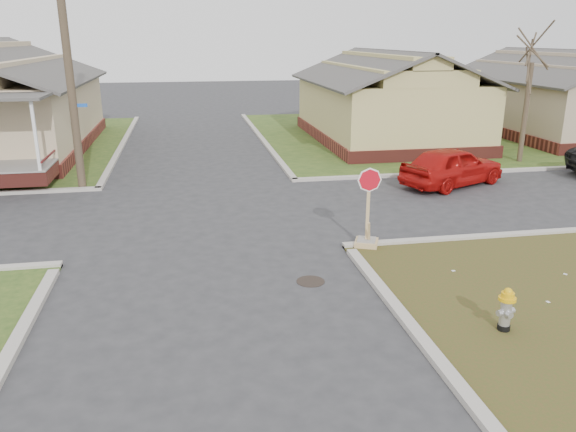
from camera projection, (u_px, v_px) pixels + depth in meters
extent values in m
plane|color=#2D2D30|center=(212.00, 280.00, 12.77)|extent=(120.00, 120.00, 0.00)
cube|color=#2C4719|center=(568.00, 129.00, 33.39)|extent=(37.00, 19.00, 0.05)
cylinder|color=black|center=(311.00, 281.00, 12.68)|extent=(0.64, 0.64, 0.01)
cube|color=maroon|center=(384.00, 135.00, 29.85)|extent=(7.20, 11.20, 0.60)
cube|color=tan|center=(386.00, 104.00, 29.36)|extent=(7.00, 11.00, 2.60)
cube|color=maroon|center=(554.00, 129.00, 31.56)|extent=(7.20, 11.20, 0.60)
cube|color=tan|center=(558.00, 101.00, 31.07)|extent=(7.00, 11.00, 2.60)
cylinder|color=#3E3124|center=(68.00, 61.00, 19.02)|extent=(0.28, 0.28, 9.00)
cylinder|color=#3E3124|center=(525.00, 113.00, 24.06)|extent=(0.22, 0.22, 4.20)
cylinder|color=black|center=(504.00, 327.00, 10.48)|extent=(0.23, 0.23, 0.11)
cylinder|color=#ADADB2|center=(505.00, 313.00, 10.39)|extent=(0.20, 0.20, 0.49)
sphere|color=#ADADB2|center=(507.00, 301.00, 10.32)|extent=(0.20, 0.20, 0.20)
cylinder|color=#E5AB0C|center=(507.00, 299.00, 10.31)|extent=(0.32, 0.32, 0.06)
cylinder|color=#E5AB0C|center=(508.00, 295.00, 10.28)|extent=(0.23, 0.23, 0.11)
sphere|color=#E5AB0C|center=(508.00, 292.00, 10.26)|extent=(0.16, 0.16, 0.16)
cube|color=tan|center=(366.00, 243.00, 14.72)|extent=(0.58, 0.58, 0.14)
cube|color=gray|center=(367.00, 240.00, 14.70)|extent=(0.47, 0.47, 0.04)
cube|color=tan|center=(368.00, 206.00, 14.42)|extent=(0.08, 0.04, 1.96)
cylinder|color=red|center=(370.00, 180.00, 14.17)|extent=(0.52, 0.23, 0.56)
cylinder|color=white|center=(370.00, 180.00, 14.18)|extent=(0.59, 0.26, 0.64)
imported|color=#AE0F0C|center=(452.00, 166.00, 20.65)|extent=(4.62, 3.34, 1.46)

